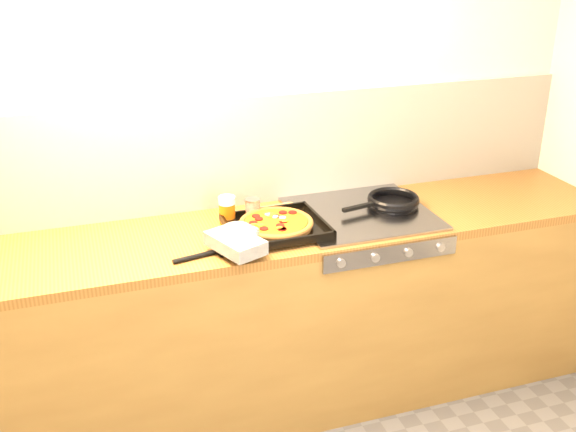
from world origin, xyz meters
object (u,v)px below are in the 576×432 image
object	(u,v)px
juice_glass	(227,210)
frying_pan	(392,201)
tomato_can	(253,209)
pizza_on_tray	(264,229)

from	to	relation	value
juice_glass	frying_pan	bearing A→B (deg)	-5.81
frying_pan	tomato_can	size ratio (longest dim) A/B	4.23
frying_pan	juice_glass	xyz separation A→B (m)	(-0.75, 0.08, 0.03)
pizza_on_tray	juice_glass	xyz separation A→B (m)	(-0.11, 0.20, 0.02)
juice_glass	tomato_can	bearing A→B (deg)	1.09
frying_pan	juice_glass	distance (m)	0.76
frying_pan	tomato_can	bearing A→B (deg)	172.96
tomato_can	juice_glass	bearing A→B (deg)	-178.91
frying_pan	juice_glass	size ratio (longest dim) A/B	3.36
pizza_on_tray	juice_glass	size ratio (longest dim) A/B	4.33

